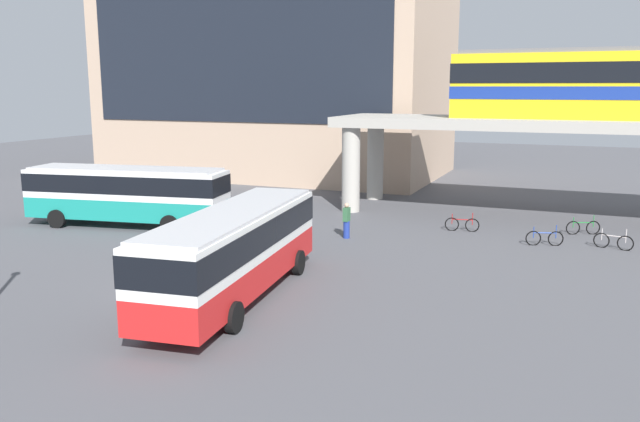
# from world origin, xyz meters

# --- Properties ---
(ground_plane) EXTENTS (120.00, 120.00, 0.00)m
(ground_plane) POSITION_xyz_m (0.00, 10.00, 0.00)
(ground_plane) COLOR #515156
(station_building) EXTENTS (27.81, 15.99, 17.95)m
(station_building) POSITION_xyz_m (-11.41, 31.71, 8.98)
(station_building) COLOR tan
(station_building) RESTS_ON ground_plane
(elevated_platform) EXTENTS (33.80, 6.49, 5.72)m
(elevated_platform) POSITION_xyz_m (16.30, 19.14, 4.97)
(elevated_platform) COLOR #ADA89E
(elevated_platform) RESTS_ON ground_plane
(train) EXTENTS (18.25, 2.96, 3.84)m
(train) POSITION_xyz_m (15.32, 19.14, 7.69)
(train) COLOR yellow
(train) RESTS_ON elevated_platform
(bus_main) EXTENTS (3.81, 11.26, 3.22)m
(bus_main) POSITION_xyz_m (2.39, -0.53, 1.99)
(bus_main) COLOR red
(bus_main) RESTS_ON ground_plane
(bus_secondary) EXTENTS (11.30, 4.28, 3.22)m
(bus_secondary) POSITION_xyz_m (-9.19, 8.01, 1.99)
(bus_secondary) COLOR teal
(bus_secondary) RESTS_ON ground_plane
(bicycle_blue) EXTENTS (1.72, 0.60, 1.04)m
(bicycle_blue) POSITION_xyz_m (12.14, 12.03, 0.36)
(bicycle_blue) COLOR black
(bicycle_blue) RESTS_ON ground_plane
(bicycle_red) EXTENTS (1.78, 0.33, 1.04)m
(bicycle_red) POSITION_xyz_m (7.92, 13.70, 0.36)
(bicycle_red) COLOR black
(bicycle_red) RESTS_ON ground_plane
(bicycle_silver) EXTENTS (1.76, 0.45, 1.04)m
(bicycle_silver) POSITION_xyz_m (15.17, 12.54, 0.36)
(bicycle_silver) COLOR black
(bicycle_silver) RESTS_ON ground_plane
(bicycle_green) EXTENTS (1.66, 0.79, 1.04)m
(bicycle_green) POSITION_xyz_m (13.83, 15.30, 0.36)
(bicycle_green) COLOR black
(bicycle_green) RESTS_ON ground_plane
(pedestrian_at_kerb) EXTENTS (0.32, 0.41, 1.80)m
(pedestrian_at_kerb) POSITION_xyz_m (2.82, 9.87, 0.85)
(pedestrian_at_kerb) COLOR navy
(pedestrian_at_kerb) RESTS_ON ground_plane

